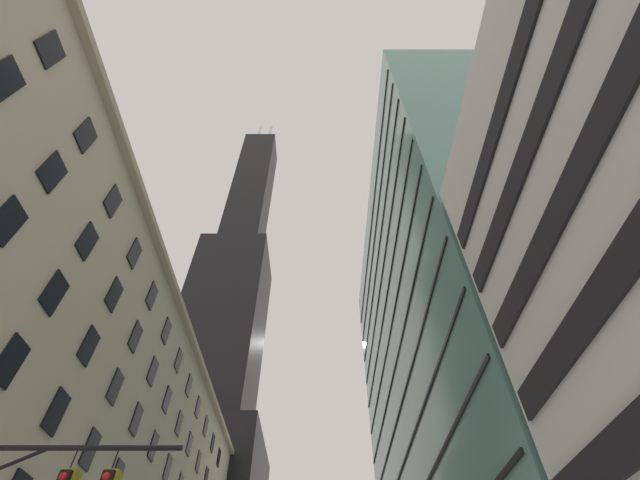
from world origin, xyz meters
name	(u,v)px	position (x,y,z in m)	size (l,w,h in m)	color
station_building	(64,479)	(-18.66, 30.04, 14.67)	(15.99, 72.09, 29.38)	#BCAF93
dark_skyscraper	(214,371)	(-20.36, 73.80, 51.14)	(25.96, 25.96, 170.84)	black
glass_office_midrise	(471,354)	(19.75, 29.53, 26.72)	(17.60, 46.16, 53.44)	slate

